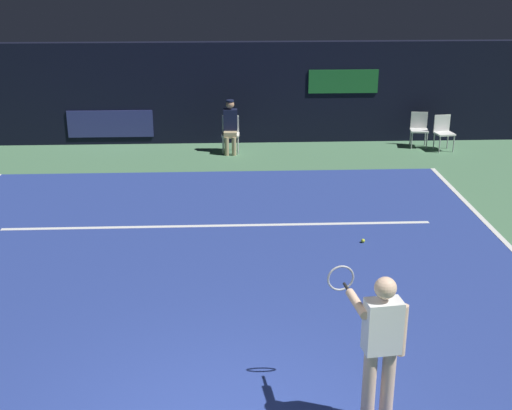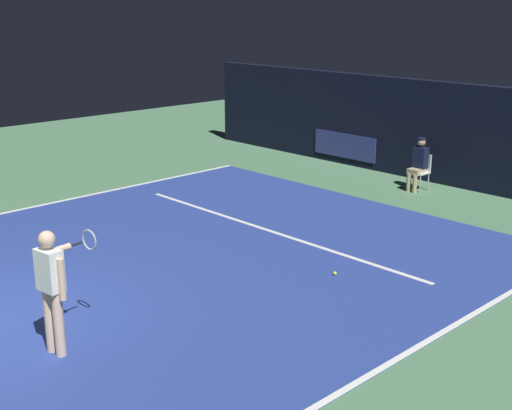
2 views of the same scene
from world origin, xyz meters
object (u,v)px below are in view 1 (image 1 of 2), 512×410
(tennis_player, at_px, (380,343))
(tennis_ball, at_px, (363,241))
(line_judge_on_chair, at_px, (230,126))
(courtside_chair_near, at_px, (443,131))
(courtside_chair_far, at_px, (419,128))

(tennis_player, xyz_separation_m, tennis_ball, (0.81, 4.77, -0.94))
(tennis_player, bearing_deg, tennis_ball, 80.34)
(line_judge_on_chair, bearing_deg, tennis_ball, -69.23)
(line_judge_on_chair, xyz_separation_m, courtside_chair_near, (5.37, 0.02, -0.18))
(courtside_chair_near, bearing_deg, line_judge_on_chair, -179.83)
(courtside_chair_near, xyz_separation_m, tennis_ball, (-3.16, -5.84, -0.46))
(tennis_player, distance_m, tennis_ball, 4.93)
(tennis_ball, bearing_deg, tennis_player, -99.66)
(line_judge_on_chair, bearing_deg, courtside_chair_near, 0.17)
(tennis_player, bearing_deg, courtside_chair_near, 69.46)
(tennis_player, xyz_separation_m, courtside_chair_far, (3.45, 10.95, -0.49))
(tennis_ball, bearing_deg, courtside_chair_far, 66.92)
(tennis_player, relative_size, courtside_chair_near, 1.97)
(line_judge_on_chair, xyz_separation_m, tennis_ball, (2.21, -5.82, -0.64))
(tennis_player, relative_size, courtside_chair_far, 1.97)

